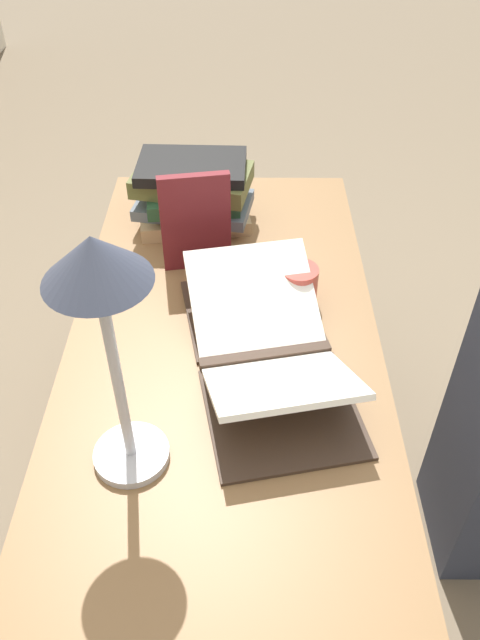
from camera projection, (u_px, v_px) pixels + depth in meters
The scene contains 7 objects.
ground_plane at pixel (228, 514), 1.81m from camera, with size 12.00×12.00×0.00m, color #70604C.
reading_desk at pixel (225, 367), 1.40m from camera, with size 1.34×0.66×0.72m.
open_book at pixel (266, 347), 1.25m from camera, with size 0.60×0.38×0.13m.
book_stack_tall at pixel (193, 193), 1.59m from camera, with size 0.23×0.31×0.18m.
book_standing_upright at pixel (196, 223), 1.43m from camera, with size 0.05×0.16×0.24m.
reading_lamp at pixel (102, 301), 0.85m from camera, with size 0.15×0.15×0.46m.
coffee_mug at pixel (298, 284), 1.38m from camera, with size 0.10×0.10×0.09m.
Camera 1 is at (-0.97, -0.04, 1.63)m, focal length 35.00 mm.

